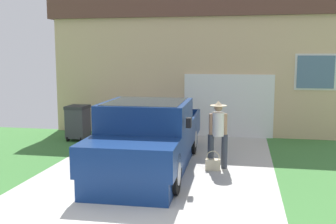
# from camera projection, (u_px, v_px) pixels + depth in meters

# --- Properties ---
(pickup_truck) EXTENTS (2.09, 5.29, 1.61)m
(pickup_truck) POSITION_uv_depth(u_px,v_px,m) (148.00, 140.00, 9.05)
(pickup_truck) COLOR navy
(pickup_truck) RESTS_ON ground
(person_with_hat) EXTENTS (0.46, 0.38, 1.58)m
(person_with_hat) POSITION_uv_depth(u_px,v_px,m) (218.00, 131.00, 9.20)
(person_with_hat) COLOR #333842
(person_with_hat) RESTS_ON ground
(handbag) EXTENTS (0.33, 0.19, 0.45)m
(handbag) POSITION_uv_depth(u_px,v_px,m) (213.00, 164.00, 9.15)
(handbag) COLOR beige
(handbag) RESTS_ON ground
(house_with_garage) EXTENTS (9.71, 6.54, 4.69)m
(house_with_garage) POSITION_uv_depth(u_px,v_px,m) (200.00, 62.00, 15.96)
(house_with_garage) COLOR #D4B287
(house_with_garage) RESTS_ON ground
(wheeled_trash_bin) EXTENTS (0.60, 0.72, 1.08)m
(wheeled_trash_bin) POSITION_uv_depth(u_px,v_px,m) (78.00, 121.00, 12.39)
(wheeled_trash_bin) COLOR #424247
(wheeled_trash_bin) RESTS_ON ground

